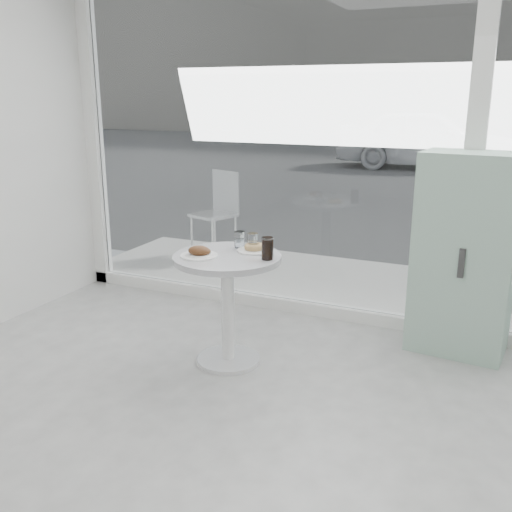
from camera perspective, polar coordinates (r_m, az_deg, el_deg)
The scene contains 13 objects.
storefront at distance 4.46m, azimuth 10.47°, elevation 14.58°, with size 5.00×0.14×3.00m.
main_table at distance 3.83m, azimuth -2.87°, elevation -3.06°, with size 0.72×0.72×0.77m.
patio_deck at distance 5.54m, azimuth 10.89°, elevation -3.03°, with size 5.60×1.60×0.05m, color silver.
street at distance 17.45m, azimuth 20.56°, elevation 8.97°, with size 40.00×24.00×0.00m, color #3D3D3D.
far_building at distance 26.44m, azimuth 23.03°, elevation 19.47°, with size 40.00×2.00×8.00m, color gray.
mint_cabinet at distance 4.24m, azimuth 20.13°, elevation 0.11°, with size 0.70×0.50×1.42m.
patio_chair at distance 6.34m, azimuth -3.79°, elevation 4.81°, with size 0.52×0.52×0.93m.
car_white at distance 15.05m, azimuth 16.67°, elevation 11.18°, with size 1.73×4.30×1.47m, color white.
plate_fritter at distance 3.73m, azimuth -5.65°, elevation 0.35°, with size 0.25×0.25×0.07m.
plate_donut at distance 3.84m, azimuth -0.18°, elevation 0.76°, with size 0.23×0.23×0.06m.
water_tumbler_a at distance 3.93m, azimuth -1.65°, elevation 1.57°, with size 0.07×0.07×0.11m.
water_tumbler_b at distance 3.86m, azimuth -0.33°, elevation 1.32°, with size 0.07×0.07×0.12m.
cola_glass at distance 3.64m, azimuth 1.15°, elevation 0.72°, with size 0.08×0.08×0.15m.
Camera 1 is at (1.16, -1.32, 1.79)m, focal length 40.00 mm.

